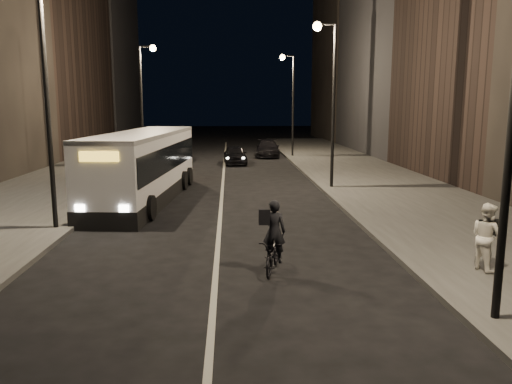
{
  "coord_description": "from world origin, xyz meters",
  "views": [
    {
      "loc": [
        0.38,
        -13.01,
        4.3
      ],
      "look_at": [
        1.24,
        2.96,
        1.5
      ],
      "focal_mm": 35.0,
      "sensor_mm": 36.0,
      "label": 1
    }
  ],
  "objects": [
    {
      "name": "car_mid",
      "position": [
        -3.6,
        26.55,
        0.76
      ],
      "size": [
        2.07,
        4.76,
        1.52
      ],
      "primitive_type": "imported",
      "rotation": [
        0.0,
        0.0,
        3.24
      ],
      "color": "#3A3A3C",
      "rests_on": "ground"
    },
    {
      "name": "pedestrian_woman",
      "position": [
        6.85,
        -1.16,
        1.02
      ],
      "size": [
        0.85,
        0.98,
        1.73
      ],
      "primitive_type": "imported",
      "rotation": [
        0.0,
        0.0,
        1.83
      ],
      "color": "white",
      "rests_on": "sidewalk_right"
    },
    {
      "name": "cyclist_on_bicycle",
      "position": [
        1.49,
        -0.64,
        0.65
      ],
      "size": [
        0.99,
        1.79,
        1.96
      ],
      "rotation": [
        0.0,
        0.0,
        -0.25
      ],
      "color": "black",
      "rests_on": "ground"
    },
    {
      "name": "building_row_left",
      "position": [
        -16.0,
        28.5,
        11.0
      ],
      "size": [
        8.0,
        61.0,
        22.0
      ],
      "primitive_type": "cube",
      "color": "black",
      "rests_on": "ground"
    },
    {
      "name": "city_bus",
      "position": [
        -3.46,
        9.66,
        1.69
      ],
      "size": [
        3.52,
        11.67,
        3.1
      ],
      "rotation": [
        0.0,
        0.0,
        -0.09
      ],
      "color": "white",
      "rests_on": "ground"
    },
    {
      "name": "sidewalk_left",
      "position": [
        -8.5,
        14.0,
        0.08
      ],
      "size": [
        7.0,
        70.0,
        0.16
      ],
      "primitive_type": "cube",
      "color": "#3C3C39",
      "rests_on": "ground"
    },
    {
      "name": "streetlight_left_near",
      "position": [
        -5.33,
        4.0,
        5.36
      ],
      "size": [
        1.2,
        0.44,
        8.12
      ],
      "color": "black",
      "rests_on": "sidewalk_left"
    },
    {
      "name": "car_far",
      "position": [
        3.6,
        28.73,
        0.68
      ],
      "size": [
        2.21,
        4.82,
        1.37
      ],
      "primitive_type": "imported",
      "rotation": [
        0.0,
        0.0,
        -0.06
      ],
      "color": "black",
      "rests_on": "ground"
    },
    {
      "name": "ground",
      "position": [
        0.0,
        0.0,
        0.0
      ],
      "size": [
        180.0,
        180.0,
        0.0
      ],
      "primitive_type": "plane",
      "color": "black",
      "rests_on": "ground"
    },
    {
      "name": "streetlight_right_mid",
      "position": [
        5.33,
        12.0,
        5.36
      ],
      "size": [
        1.2,
        0.44,
        8.12
      ],
      "color": "black",
      "rests_on": "sidewalk_right"
    },
    {
      "name": "streetlight_left_far",
      "position": [
        -5.33,
        22.0,
        5.36
      ],
      "size": [
        1.2,
        0.44,
        8.12
      ],
      "color": "black",
      "rests_on": "sidewalk_left"
    },
    {
      "name": "sidewalk_right",
      "position": [
        8.5,
        14.0,
        0.08
      ],
      "size": [
        7.0,
        70.0,
        0.16
      ],
      "primitive_type": "cube",
      "color": "#3C3C39",
      "rests_on": "ground"
    },
    {
      "name": "streetlight_right_near",
      "position": [
        5.33,
        -4.0,
        5.36
      ],
      "size": [
        1.2,
        0.44,
        8.12
      ],
      "color": "black",
      "rests_on": "sidewalk_right"
    },
    {
      "name": "car_near",
      "position": [
        0.8,
        23.55,
        0.68
      ],
      "size": [
        1.79,
        4.06,
        1.36
      ],
      "primitive_type": "imported",
      "rotation": [
        0.0,
        0.0,
        0.05
      ],
      "color": "black",
      "rests_on": "ground"
    },
    {
      "name": "streetlight_right_far",
      "position": [
        5.33,
        28.0,
        5.36
      ],
      "size": [
        1.2,
        0.44,
        8.12
      ],
      "color": "black",
      "rests_on": "sidewalk_right"
    },
    {
      "name": "building_row_right",
      "position": [
        16.0,
        27.5,
        10.5
      ],
      "size": [
        8.0,
        61.0,
        21.0
      ],
      "primitive_type": "cube",
      "color": "black",
      "rests_on": "ground"
    }
  ]
}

